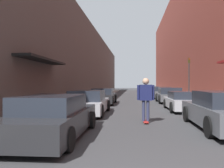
% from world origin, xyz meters
% --- Properties ---
extents(ground, '(129.06, 129.06, 0.00)m').
position_xyz_m(ground, '(0.00, 23.47, 0.00)').
color(ground, '#38383A').
extents(curb_strip_left, '(1.80, 58.66, 0.12)m').
position_xyz_m(curb_strip_left, '(-4.73, 29.33, 0.06)').
color(curb_strip_left, gray).
rests_on(curb_strip_left, ground).
extents(curb_strip_right, '(1.80, 58.66, 0.12)m').
position_xyz_m(curb_strip_right, '(4.73, 29.33, 0.06)').
color(curb_strip_right, gray).
rests_on(curb_strip_right, ground).
extents(building_row_left, '(4.90, 58.66, 9.30)m').
position_xyz_m(building_row_left, '(-7.63, 29.33, 4.65)').
color(building_row_left, '#564C47').
rests_on(building_row_left, ground).
extents(building_row_right, '(4.90, 58.66, 15.55)m').
position_xyz_m(building_row_right, '(7.63, 29.33, 7.78)').
color(building_row_right, brown).
rests_on(building_row_right, ground).
extents(parked_car_left_0, '(1.93, 4.57, 1.27)m').
position_xyz_m(parked_car_left_0, '(-2.68, 5.14, 0.61)').
color(parked_car_left_0, '#232326').
rests_on(parked_car_left_0, ground).
extents(parked_car_left_1, '(1.96, 4.46, 1.27)m').
position_xyz_m(parked_car_left_1, '(-2.70, 10.21, 0.61)').
color(parked_car_left_1, '#B7B7BC').
rests_on(parked_car_left_1, ground).
extents(parked_car_left_2, '(1.92, 4.57, 1.25)m').
position_xyz_m(parked_car_left_2, '(-2.76, 16.25, 0.62)').
color(parked_car_left_2, '#232326').
rests_on(parked_car_left_2, ground).
extents(parked_car_right_0, '(1.96, 4.57, 1.34)m').
position_xyz_m(parked_car_right_0, '(2.83, 6.87, 0.65)').
color(parked_car_right_0, '#515459').
rests_on(parked_car_right_0, ground).
extents(parked_car_right_1, '(2.05, 4.08, 1.16)m').
position_xyz_m(parked_car_right_1, '(2.72, 12.26, 0.57)').
color(parked_car_right_1, '#B7B7BC').
rests_on(parked_car_right_1, ground).
extents(parked_car_right_2, '(2.03, 4.10, 1.30)m').
position_xyz_m(parked_car_right_2, '(2.73, 17.92, 0.63)').
color(parked_car_right_2, '#515459').
rests_on(parked_car_right_2, ground).
extents(parked_car_right_3, '(2.08, 4.80, 1.27)m').
position_xyz_m(parked_car_right_3, '(2.78, 23.88, 0.63)').
color(parked_car_right_3, '#515459').
rests_on(parked_car_right_3, ground).
extents(parked_car_right_4, '(1.97, 4.02, 1.13)m').
position_xyz_m(parked_car_right_4, '(2.89, 29.58, 0.56)').
color(parked_car_right_4, '#232326').
rests_on(parked_car_right_4, ground).
extents(parked_car_right_5, '(1.92, 4.21, 1.23)m').
position_xyz_m(parked_car_right_5, '(2.79, 34.55, 0.61)').
color(parked_car_right_5, '#515459').
rests_on(parked_car_right_5, ground).
extents(skateboarder, '(0.71, 0.78, 1.84)m').
position_xyz_m(skateboarder, '(0.20, 7.88, 1.14)').
color(skateboarder, '#B2231E').
rests_on(skateboarder, ground).
extents(traffic_light, '(0.16, 0.22, 3.80)m').
position_xyz_m(traffic_light, '(4.56, 18.70, 2.45)').
color(traffic_light, '#2D2D2D').
rests_on(traffic_light, curb_strip_right).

